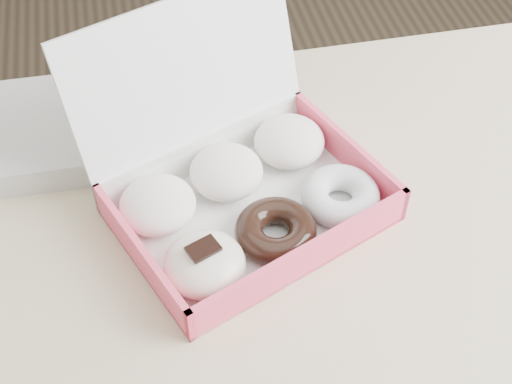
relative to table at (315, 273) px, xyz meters
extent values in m
cube|color=#CDB487|center=(0.00, 0.00, 0.06)|extent=(1.20, 0.80, 0.04)
cylinder|color=#CDB487|center=(0.55, 0.35, -0.32)|extent=(0.05, 0.05, 0.71)
cube|color=white|center=(-0.08, 0.06, 0.08)|extent=(0.40, 0.35, 0.01)
cube|color=#F74A65|center=(-0.04, -0.05, 0.11)|extent=(0.31, 0.14, 0.06)
cube|color=white|center=(-0.13, 0.17, 0.11)|extent=(0.31, 0.14, 0.06)
cube|color=#F74A65|center=(-0.23, -0.01, 0.11)|extent=(0.10, 0.23, 0.06)
cube|color=#F74A65|center=(0.07, 0.12, 0.11)|extent=(0.10, 0.23, 0.06)
cube|color=white|center=(-0.14, 0.19, 0.20)|extent=(0.34, 0.20, 0.24)
ellipsoid|color=white|center=(-0.20, 0.07, 0.11)|extent=(0.13, 0.13, 0.06)
ellipsoid|color=white|center=(-0.10, 0.11, 0.11)|extent=(0.13, 0.13, 0.06)
ellipsoid|color=white|center=(0.00, 0.15, 0.11)|extent=(0.13, 0.13, 0.06)
ellipsoid|color=beige|center=(-0.16, -0.04, 0.11)|extent=(0.13, 0.13, 0.06)
cube|color=black|center=(-0.16, -0.04, 0.14)|extent=(0.05, 0.04, 0.00)
torus|color=black|center=(-0.06, 0.00, 0.10)|extent=(0.14, 0.14, 0.04)
torus|color=white|center=(0.04, 0.04, 0.10)|extent=(0.14, 0.14, 0.04)
cube|color=beige|center=(-0.36, 0.26, 0.10)|extent=(0.27, 0.21, 0.04)
camera|label=1|loc=(-0.20, -0.56, 0.81)|focal=50.00mm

